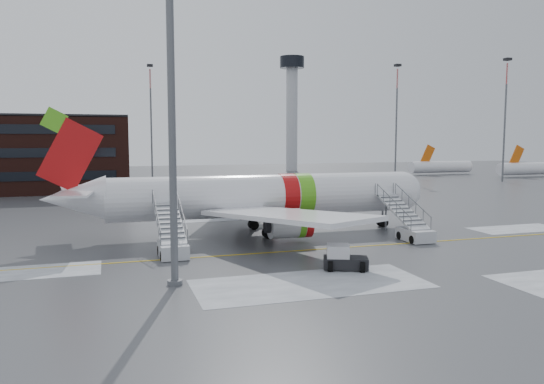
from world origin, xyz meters
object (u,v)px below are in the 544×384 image
object	(u,v)px
airliner	(255,197)
pushback_tug	(343,259)
light_mast_near	(171,84)
airstair_fwd	(411,227)
airstair_aft	(172,241)

from	to	relation	value
airliner	pushback_tug	world-z (taller)	airliner
light_mast_near	airliner	bearing A→B (deg)	58.36
airstair_fwd	pushback_tug	bearing A→B (deg)	-142.00
airstair_aft	airstair_fwd	bearing A→B (deg)	0.00
airliner	light_mast_near	world-z (taller)	light_mast_near
airliner	pushback_tug	bearing A→B (deg)	-82.03
airliner	airstair_aft	bearing A→B (deg)	-141.80
airliner	light_mast_near	bearing A→B (deg)	-121.64
airstair_aft	pushback_tug	world-z (taller)	airstair_aft
airliner	airstair_fwd	size ratio (longest dim) A/B	4.55
light_mast_near	airstair_aft	bearing A→B (deg)	84.47
airliner	light_mast_near	size ratio (longest dim) A/B	1.55
airliner	airstair_aft	size ratio (longest dim) A/B	4.55
airliner	airstair_fwd	world-z (taller)	airliner
airliner	airstair_aft	xyz separation A→B (m)	(-8.31, -6.54, -2.35)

